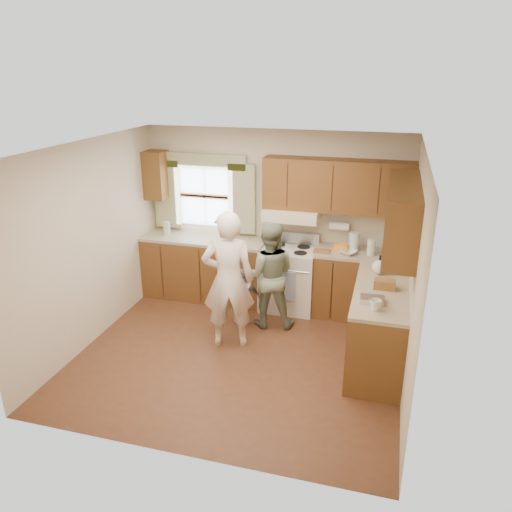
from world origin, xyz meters
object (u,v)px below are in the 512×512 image
(stove, at_px, (289,277))
(child, at_px, (242,297))
(woman_left, at_px, (228,280))
(woman_right, at_px, (269,275))

(stove, height_order, child, stove)
(woman_left, distance_m, woman_right, 0.73)
(child, bearing_deg, woman_right, -177.99)
(stove, xyz_separation_m, child, (-0.49, -0.70, -0.06))
(stove, xyz_separation_m, woman_right, (-0.15, -0.59, 0.26))
(woman_right, bearing_deg, child, 8.27)
(stove, relative_size, child, 1.32)
(woman_right, height_order, child, woman_right)
(woman_right, bearing_deg, stove, -114.28)
(woman_right, xyz_separation_m, child, (-0.34, -0.11, -0.32))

